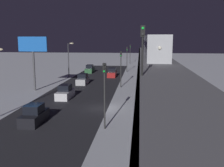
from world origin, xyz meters
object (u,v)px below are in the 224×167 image
object	(u,v)px
subway_train	(149,43)
sedan_red	(112,73)
rail_signal	(143,42)
commercial_billboard	(33,49)
sedan_green	(90,69)
traffic_light_far	(127,56)
traffic_light_distant	(130,51)
sedan_silver	(83,80)
sedan_white	(65,93)
traffic_light_mid	(121,64)
sedan_black	(34,115)
traffic_light_near	(104,86)

from	to	relation	value
subway_train	sedan_red	bearing A→B (deg)	48.06
rail_signal	commercial_billboard	world-z (taller)	rail_signal
sedan_red	sedan_green	bearing A→B (deg)	134.95
sedan_green	traffic_light_far	distance (m)	10.17
traffic_light_far	traffic_light_distant	xyz separation A→B (m)	(0.00, -21.59, 0.00)
sedan_silver	traffic_light_distant	world-z (taller)	traffic_light_distant
sedan_white	traffic_light_far	bearing A→B (deg)	-103.72
traffic_light_distant	commercial_billboard	xyz separation A→B (m)	(14.13, 47.39, 2.63)
sedan_silver	traffic_light_distant	distance (m)	41.19
sedan_green	traffic_light_mid	size ratio (longest dim) A/B	0.67
sedan_silver	traffic_light_distant	bearing A→B (deg)	-100.53
rail_signal	sedan_silver	distance (m)	30.36
sedan_black	commercial_billboard	xyz separation A→B (m)	(6.63, -16.36, 6.03)
sedan_silver	subway_train	bearing A→B (deg)	-123.85
sedan_black	traffic_light_distant	bearing A→B (deg)	-96.71
commercial_billboard	sedan_green	bearing A→B (deg)	-101.63
sedan_black	traffic_light_distant	distance (m)	64.27
traffic_light_far	commercial_billboard	xyz separation A→B (m)	(14.13, 25.79, 2.63)
sedan_white	commercial_billboard	size ratio (longest dim) A/B	0.51
traffic_light_mid	traffic_light_distant	bearing A→B (deg)	-90.00
rail_signal	traffic_light_mid	distance (m)	25.04
sedan_green	traffic_light_distant	distance (m)	25.87
sedan_white	commercial_billboard	xyz separation A→B (m)	(6.63, -4.94, 6.03)
sedan_green	sedan_red	size ratio (longest dim) A/B	0.92
sedan_red	sedan_silver	bearing A→B (deg)	-114.58
rail_signal	traffic_light_mid	size ratio (longest dim) A/B	0.62
sedan_white	sedan_silver	size ratio (longest dim) A/B	1.06
sedan_red	commercial_billboard	xyz separation A→B (m)	(11.23, 17.08, 6.03)
sedan_white	sedan_black	bearing A→B (deg)	90.00
sedan_red	traffic_light_distant	world-z (taller)	traffic_light_distant
sedan_white	sedan_black	size ratio (longest dim) A/B	1.06
rail_signal	traffic_light_far	size ratio (longest dim) A/B	0.62
rail_signal	sedan_green	size ratio (longest dim) A/B	0.93
sedan_red	traffic_light_near	distance (m)	34.76
sedan_black	commercial_billboard	bearing A→B (deg)	-67.93
sedan_red	traffic_light_far	world-z (taller)	traffic_light_far
traffic_light_near	traffic_light_distant	bearing A→B (deg)	-90.00
sedan_red	commercial_billboard	size ratio (longest dim) A/B	0.53
commercial_billboard	sedan_silver	bearing A→B (deg)	-133.36
traffic_light_mid	traffic_light_distant	xyz separation A→B (m)	(0.00, -43.19, 0.00)
rail_signal	traffic_light_near	size ratio (longest dim) A/B	0.62
traffic_light_near	sedan_green	bearing A→B (deg)	-77.19
subway_train	traffic_light_distant	xyz separation A→B (m)	(5.56, -20.89, -3.28)
sedan_white	traffic_light_mid	size ratio (longest dim) A/B	0.71
sedan_white	subway_train	bearing A→B (deg)	-112.56
sedan_red	traffic_light_mid	distance (m)	13.63
sedan_white	traffic_light_far	size ratio (longest dim) A/B	0.71
sedan_white	sedan_silver	distance (m)	11.96
traffic_light_distant	traffic_light_near	bearing A→B (deg)	90.00
traffic_light_far	sedan_green	bearing A→B (deg)	13.91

